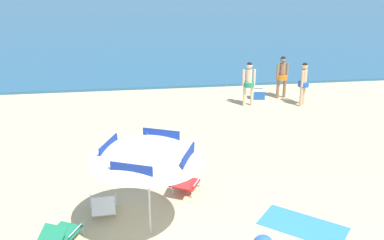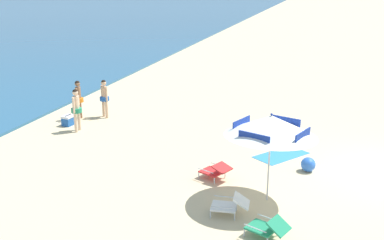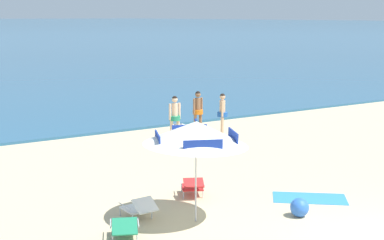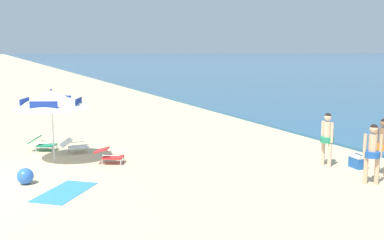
# 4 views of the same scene
# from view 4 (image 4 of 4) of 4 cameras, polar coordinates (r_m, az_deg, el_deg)

# --- Properties ---
(beach_umbrella_striped_main) EXTENTS (2.94, 2.93, 2.31)m
(beach_umbrella_striped_main) POSITION_cam_4_polar(r_m,az_deg,el_deg) (14.48, -17.40, 2.54)
(beach_umbrella_striped_main) COLOR silver
(beach_umbrella_striped_main) RESTS_ON ground
(lounge_chair_under_umbrella) EXTENTS (0.61, 0.93, 0.53)m
(lounge_chair_under_umbrella) POSITION_cam_4_polar(r_m,az_deg,el_deg) (15.82, -14.71, -3.13)
(lounge_chair_under_umbrella) COLOR white
(lounge_chair_under_umbrella) RESTS_ON ground
(lounge_chair_beside_umbrella) EXTENTS (0.85, 1.03, 0.52)m
(lounge_chair_beside_umbrella) POSITION_cam_4_polar(r_m,az_deg,el_deg) (16.49, -18.46, -2.81)
(lounge_chair_beside_umbrella) COLOR #1E7F56
(lounge_chair_beside_umbrella) RESTS_ON ground
(lounge_chair_facing_sea) EXTENTS (0.86, 1.00, 0.50)m
(lounge_chair_facing_sea) POSITION_cam_4_polar(r_m,az_deg,el_deg) (14.16, -10.48, -4.35)
(lounge_chair_facing_sea) COLOR red
(lounge_chair_facing_sea) RESTS_ON ground
(person_standing_near_shore) EXTENTS (0.47, 0.40, 1.62)m
(person_standing_near_shore) POSITION_cam_4_polar(r_m,az_deg,el_deg) (13.56, 23.06, -2.66)
(person_standing_near_shore) COLOR #8C6042
(person_standing_near_shore) RESTS_ON ground
(person_standing_beside) EXTENTS (0.48, 0.40, 1.62)m
(person_standing_beside) POSITION_cam_4_polar(r_m,az_deg,el_deg) (14.09, 16.77, -1.89)
(person_standing_beside) COLOR beige
(person_standing_beside) RESTS_ON ground
(person_wading_in) EXTENTS (0.39, 0.40, 1.59)m
(person_wading_in) POSITION_cam_4_polar(r_m,az_deg,el_deg) (12.57, 21.93, -3.52)
(person_wading_in) COLOR #D8A87F
(person_wading_in) RESTS_ON ground
(cooler_box) EXTENTS (0.54, 0.41, 0.43)m
(cooler_box) POSITION_cam_4_polar(r_m,az_deg,el_deg) (14.32, 20.32, -4.92)
(cooler_box) COLOR #1E56A8
(cooler_box) RESTS_ON ground
(beach_ball) EXTENTS (0.43, 0.43, 0.43)m
(beach_ball) POSITION_cam_4_polar(r_m,az_deg,el_deg) (12.61, -20.40, -6.70)
(beach_ball) COLOR blue
(beach_ball) RESTS_ON ground
(beach_towel) EXTENTS (1.97, 1.83, 0.01)m
(beach_towel) POSITION_cam_4_polar(r_m,az_deg,el_deg) (11.68, -15.82, -8.77)
(beach_towel) COLOR #3384BC
(beach_towel) RESTS_ON ground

